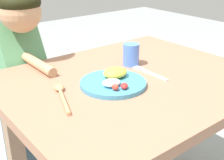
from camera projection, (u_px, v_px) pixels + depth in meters
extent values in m
cube|color=#9A6A51|center=(132.00, 82.00, 1.21)|extent=(1.01, 0.82, 0.04)
cube|color=#907159|center=(16.00, 153.00, 1.33)|extent=(0.06, 0.06, 0.64)
cube|color=#907159|center=(145.00, 101.00, 1.79)|extent=(0.06, 0.06, 0.64)
cylinder|color=teal|center=(113.00, 83.00, 1.12)|extent=(0.25, 0.25, 0.02)
ellipsoid|color=yellow|center=(115.00, 73.00, 1.15)|extent=(0.10, 0.08, 0.04)
ellipsoid|color=red|center=(115.00, 87.00, 1.04)|extent=(0.02, 0.03, 0.02)
ellipsoid|color=red|center=(124.00, 86.00, 1.06)|extent=(0.04, 0.05, 0.02)
ellipsoid|color=silver|center=(111.00, 83.00, 1.08)|extent=(0.07, 0.06, 0.02)
cube|color=silver|center=(155.00, 75.00, 1.21)|extent=(0.01, 0.14, 0.01)
cube|color=silver|center=(139.00, 68.00, 1.28)|extent=(0.03, 0.05, 0.01)
cylinder|color=silver|center=(134.00, 65.00, 1.32)|extent=(0.00, 0.04, 0.00)
cylinder|color=silver|center=(132.00, 65.00, 1.31)|extent=(0.00, 0.04, 0.00)
cylinder|color=silver|center=(130.00, 66.00, 1.31)|extent=(0.00, 0.04, 0.00)
cylinder|color=tan|center=(65.00, 102.00, 0.99)|extent=(0.07, 0.16, 0.01)
ellipsoid|color=tan|center=(59.00, 88.00, 1.08)|extent=(0.05, 0.06, 0.02)
cylinder|color=#4F7BDB|center=(131.00, 54.00, 1.31)|extent=(0.07, 0.07, 0.10)
cube|color=#3A4D5A|center=(24.00, 125.00, 1.64)|extent=(0.20, 0.15, 0.55)
cube|color=#599966|center=(20.00, 56.00, 1.43)|extent=(0.20, 0.26, 0.34)
sphere|color=tan|center=(20.00, 12.00, 1.29)|extent=(0.18, 0.18, 0.18)
ellipsoid|color=black|center=(19.00, 2.00, 1.27)|extent=(0.18, 0.18, 0.10)
cylinder|color=tan|center=(38.00, 64.00, 1.28)|extent=(0.04, 0.26, 0.04)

